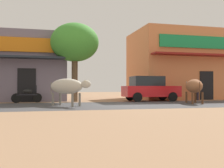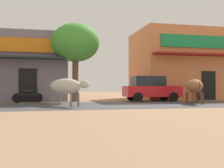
{
  "view_description": "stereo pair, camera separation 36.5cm",
  "coord_description": "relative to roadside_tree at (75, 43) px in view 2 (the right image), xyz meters",
  "views": [
    {
      "loc": [
        -3.88,
        -13.42,
        0.9
      ],
      "look_at": [
        -0.08,
        1.66,
        1.1
      ],
      "focal_mm": 43.24,
      "sensor_mm": 36.0,
      "label": 1
    },
    {
      "loc": [
        -3.52,
        -13.51,
        0.9
      ],
      "look_at": [
        -0.08,
        1.66,
        1.1
      ],
      "focal_mm": 43.24,
      "sensor_mm": 36.0,
      "label": 2
    }
  ],
  "objects": [
    {
      "name": "pedestrian_by_shop",
      "position": [
        8.6,
        -0.22,
        -2.88
      ],
      "size": [
        0.39,
        0.61,
        1.48
      ],
      "color": "#262633",
      "rests_on": "ground"
    },
    {
      "name": "asphalt_road",
      "position": [
        2.01,
        -3.77,
        -3.73
      ],
      "size": [
        72.0,
        5.66,
        0.0
      ],
      "primitive_type": "cube",
      "color": "#424144",
      "rests_on": "ground"
    },
    {
      "name": "cow_near_brown",
      "position": [
        -0.8,
        -3.99,
        -2.79
      ],
      "size": [
        2.02,
        2.36,
        1.34
      ],
      "color": "beige",
      "rests_on": "ground"
    },
    {
      "name": "cow_far_dark",
      "position": [
        6.33,
        -3.54,
        -2.76
      ],
      "size": [
        1.35,
        2.76,
        1.37
      ],
      "color": "#9C5F3A",
      "rests_on": "ground"
    },
    {
      "name": "storefront_left_cafe",
      "position": [
        -4.33,
        3.02,
        -1.44
      ],
      "size": [
        7.78,
        6.22,
        4.58
      ],
      "color": "slate",
      "rests_on": "ground"
    },
    {
      "name": "ground",
      "position": [
        2.01,
        -3.77,
        -3.74
      ],
      "size": [
        80.0,
        80.0,
        0.0
      ],
      "primitive_type": "plane",
      "color": "#A07957"
    },
    {
      "name": "roadside_tree",
      "position": [
        0.0,
        0.0,
        0.0
      ],
      "size": [
        3.06,
        3.06,
        5.0
      ],
      "color": "brown",
      "rests_on": "ground"
    },
    {
      "name": "storefront_right_club",
      "position": [
        9.09,
        3.02,
        -1.02
      ],
      "size": [
        7.79,
        6.22,
        5.42
      ],
      "color": "#D87E4C",
      "rests_on": "ground"
    },
    {
      "name": "parked_hatchback_car",
      "position": [
        4.92,
        -0.43,
        -2.9
      ],
      "size": [
        3.7,
        1.96,
        1.64
      ],
      "color": "red",
      "rests_on": "ground"
    },
    {
      "name": "parked_motorcycle",
      "position": [
        -2.84,
        -0.51,
        -3.28
      ],
      "size": [
        1.72,
        0.7,
        1.03
      ],
      "color": "black",
      "rests_on": "ground"
    }
  ]
}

